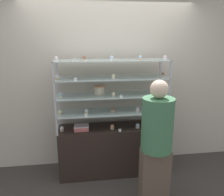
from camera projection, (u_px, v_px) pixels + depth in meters
ground_plane at (112, 171)px, 3.38m from camera, size 20.00×20.00×0.00m
back_wall at (109, 84)px, 3.39m from camera, size 8.00×0.05×2.60m
display_base at (112, 149)px, 3.29m from camera, size 1.54×0.43×0.73m
display_riser_lower at (112, 112)px, 3.13m from camera, size 1.54×0.43×0.24m
display_riser_middle at (112, 96)px, 3.07m from camera, size 1.54×0.43×0.24m
display_riser_upper at (112, 79)px, 3.01m from camera, size 1.54×0.43×0.24m
display_riser_top at (112, 61)px, 2.95m from camera, size 1.54×0.43×0.24m
layer_cake_centerpiece at (100, 90)px, 3.09m from camera, size 0.16×0.16×0.12m
sheet_cake_frosted at (81, 128)px, 3.08m from camera, size 0.20×0.16×0.07m
cupcake_0 at (62, 129)px, 3.04m from camera, size 0.05×0.05×0.07m
cupcake_1 at (112, 127)px, 3.10m from camera, size 0.05×0.05×0.07m
cupcake_2 at (138, 126)px, 3.14m from camera, size 0.05×0.05×0.07m
cupcake_3 at (162, 125)px, 3.18m from camera, size 0.05×0.05×0.07m
price_tag_0 at (120, 130)px, 3.01m from camera, size 0.04×0.00×0.04m
cupcake_4 at (60, 112)px, 2.98m from camera, size 0.05×0.05×0.07m
cupcake_5 at (86, 111)px, 3.02m from camera, size 0.05×0.05×0.07m
cupcake_6 at (113, 110)px, 3.09m from camera, size 0.05×0.05×0.07m
cupcake_7 at (138, 110)px, 3.09m from camera, size 0.05×0.05×0.07m
cupcake_8 at (162, 109)px, 3.13m from camera, size 0.05×0.05×0.07m
price_tag_1 at (86, 115)px, 2.89m from camera, size 0.04×0.00×0.04m
cupcake_9 at (61, 95)px, 2.92m from camera, size 0.05×0.05×0.06m
cupcake_10 at (113, 94)px, 2.96m from camera, size 0.05×0.05×0.06m
cupcake_11 at (164, 93)px, 3.05m from camera, size 0.05×0.05×0.06m
price_tag_2 at (121, 96)px, 2.89m from camera, size 0.04×0.00×0.04m
cupcake_12 at (57, 77)px, 2.83m from camera, size 0.05×0.05×0.07m
cupcake_13 at (113, 77)px, 2.89m from camera, size 0.05×0.05×0.07m
cupcake_14 at (163, 75)px, 3.06m from camera, size 0.05×0.05×0.07m
price_tag_3 at (76, 79)px, 2.75m from camera, size 0.04×0.00×0.04m
cupcake_15 at (56, 59)px, 2.79m from camera, size 0.05×0.05×0.06m
cupcake_16 at (84, 58)px, 2.84m from camera, size 0.05×0.05×0.06m
cupcake_17 at (112, 58)px, 2.85m from camera, size 0.05×0.05×0.06m
cupcake_18 at (140, 58)px, 2.91m from camera, size 0.05×0.05×0.06m
cupcake_19 at (165, 58)px, 2.95m from camera, size 0.05×0.05×0.06m
price_tag_4 at (74, 60)px, 2.69m from camera, size 0.04×0.00×0.04m
customer_figure at (156, 141)px, 2.53m from camera, size 0.36×0.36×1.55m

